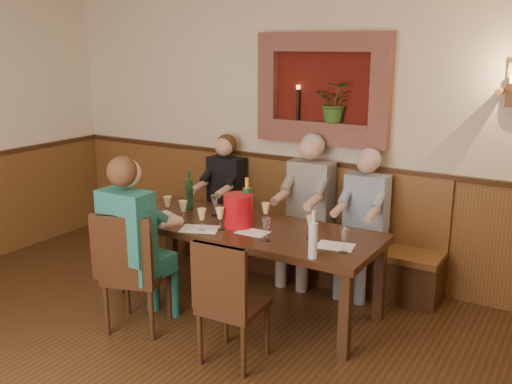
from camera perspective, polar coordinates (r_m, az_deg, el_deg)
room_shell at (r=3.32m, az=-19.09°, el=7.21°), size 6.04×6.04×2.82m
wainscoting at (r=3.70m, az=-17.38°, el=-13.18°), size 6.02×6.02×1.15m
wall_niche at (r=5.56m, az=6.97°, el=9.70°), size 1.36×0.30×1.06m
dining_table at (r=4.96m, az=-1.29°, el=-4.17°), size 2.40×0.90×0.75m
bench at (r=5.84m, az=3.75°, el=-4.85°), size 3.00×0.45×1.11m
chair_near_left at (r=4.81m, az=-11.80°, el=-10.01°), size 0.57×0.57×1.01m
chair_near_right at (r=4.27m, az=-2.35°, el=-13.24°), size 0.44×0.44×0.96m
person_bench_left at (r=6.09m, az=-3.39°, el=-1.77°), size 0.39×0.48×1.36m
person_bench_mid at (r=5.59m, az=5.02°, el=-2.88°), size 0.43×0.52×1.44m
person_bench_right at (r=5.38m, az=10.54°, el=-4.21°), size 0.39×0.48×1.36m
person_chair_front at (r=4.71m, az=-11.82°, el=-6.46°), size 0.43×0.53×1.45m
spittoon_bucket at (r=4.86m, az=-1.79°, el=-1.87°), size 0.28×0.28×0.28m
wine_bottle_green_a at (r=4.91m, az=-0.91°, el=-1.33°), size 0.08×0.08×0.42m
wine_bottle_green_b at (r=5.42m, az=-6.69°, el=-0.10°), size 0.08×0.08×0.38m
water_bottle at (r=4.17m, az=5.72°, el=-4.72°), size 0.07×0.07×0.36m
tasting_sheet_a at (r=5.28m, az=-9.16°, el=-2.30°), size 0.31×0.27×0.00m
tasting_sheet_b at (r=4.75m, az=-0.34°, el=-4.05°), size 0.26×0.19×0.00m
tasting_sheet_c at (r=4.48m, az=7.95°, el=-5.37°), size 0.31×0.25×0.00m
tasting_sheet_d at (r=4.86m, az=-5.64°, el=-3.69°), size 0.38×0.33×0.00m
wine_glass_0 at (r=5.40m, az=-10.97°, el=-0.97°), size 0.08×0.08×0.19m
wine_glass_1 at (r=5.42m, az=-6.62°, el=-0.74°), size 0.08×0.08×0.19m
wine_glass_2 at (r=5.04m, az=-7.28°, el=-1.94°), size 0.08×0.08×0.19m
wine_glass_3 at (r=5.20m, az=-4.13°, el=-1.34°), size 0.08×0.08×0.19m
wine_glass_4 at (r=4.80m, az=-3.61°, el=-2.68°), size 0.08×0.08×0.19m
wine_glass_5 at (r=4.94m, az=0.98°, el=-2.18°), size 0.08×0.08×0.19m
wine_glass_6 at (r=4.53m, az=1.03°, el=-3.75°), size 0.08×0.08×0.19m
wine_glass_7 at (r=4.60m, az=5.49°, el=-3.53°), size 0.08×0.08×0.19m
wine_glass_8 at (r=4.33m, az=8.81°, el=-4.80°), size 0.08×0.08×0.19m
wine_glass_9 at (r=4.79m, az=-5.43°, el=-2.78°), size 0.08×0.08×0.19m
wine_glass_10 at (r=5.20m, az=-8.81°, el=-1.48°), size 0.08×0.08×0.19m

